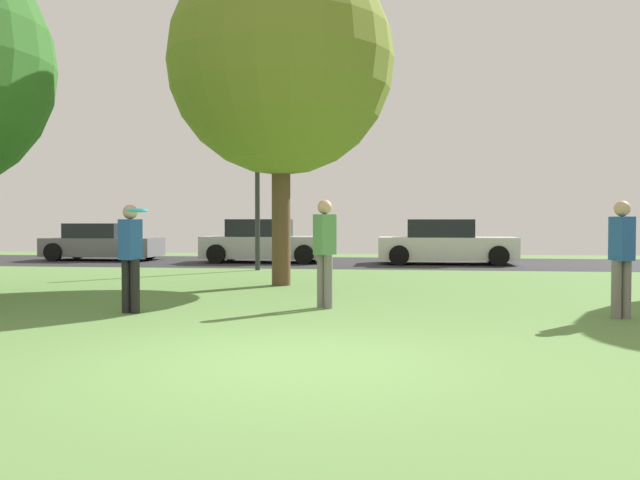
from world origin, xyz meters
TOP-DOWN VIEW (x-y plane):
  - ground_plane at (0.00, 0.00)m, footprint 44.00×44.00m
  - road_strip at (0.00, 16.00)m, footprint 44.00×6.40m
  - oak_tree_center at (-1.53, 7.87)m, footprint 4.92×4.92m
  - person_catcher at (-0.12, 4.16)m, footprint 0.37×0.39m
  - person_bystander at (4.28, 3.56)m, footprint 0.31×0.37m
  - person_walking at (-2.99, 3.20)m, footprint 0.30×0.36m
  - frisbee_disc at (-2.19, 1.54)m, footprint 0.34×0.34m
  - parked_car_grey at (-9.68, 16.25)m, footprint 4.04×1.95m
  - parked_car_silver at (-3.61, 15.81)m, footprint 4.19×2.12m
  - parked_car_white at (2.45, 15.67)m, footprint 4.39×2.07m
  - street_lamp_post at (-3.04, 12.20)m, footprint 0.14×0.14m

SIDE VIEW (x-z plane):
  - ground_plane at x=0.00m, z-range 0.00..0.00m
  - road_strip at x=0.00m, z-range 0.00..0.01m
  - parked_car_grey at x=-9.68m, z-range -0.05..1.27m
  - parked_car_white at x=2.45m, z-range -0.07..1.40m
  - parked_car_silver at x=-3.61m, z-range -0.07..1.40m
  - person_walking at x=-2.99m, z-range 0.09..1.75m
  - person_bystander at x=4.28m, z-range 0.09..1.80m
  - person_catcher at x=-0.12m, z-range 0.10..1.85m
  - frisbee_disc at x=-2.19m, z-range 1.52..1.57m
  - street_lamp_post at x=-3.04m, z-range 0.00..4.50m
  - oak_tree_center at x=-1.53m, z-range 1.19..8.53m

